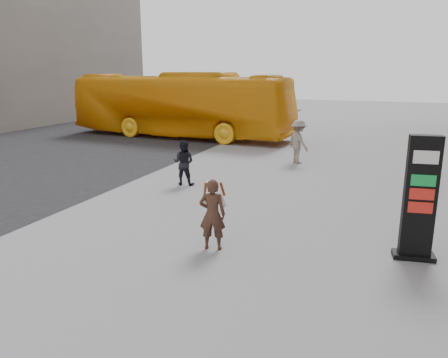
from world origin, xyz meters
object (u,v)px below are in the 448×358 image
(info_pylon, at_px, (420,199))
(pedestrian_c, at_px, (430,163))
(woman, at_px, (212,213))
(pedestrian_a, at_px, (184,162))
(pedestrian_b, at_px, (298,142))
(bus, at_px, (180,105))

(info_pylon, xyz_separation_m, pedestrian_c, (0.63, 6.49, -0.51))
(woman, xyz_separation_m, pedestrian_c, (4.69, 7.53, -0.04))
(pedestrian_a, xyz_separation_m, pedestrian_c, (7.69, 2.84, 0.00))
(woman, relative_size, pedestrian_a, 1.03)
(info_pylon, height_order, pedestrian_b, info_pylon)
(info_pylon, relative_size, bus, 0.20)
(info_pylon, distance_m, pedestrian_c, 6.54)
(bus, height_order, pedestrian_c, bus)
(bus, bearing_deg, pedestrian_c, -114.41)
(info_pylon, xyz_separation_m, woman, (-4.06, -1.04, -0.48))
(woman, distance_m, pedestrian_b, 9.56)
(bus, bearing_deg, woman, -146.86)
(pedestrian_b, height_order, pedestrian_c, pedestrian_b)
(pedestrian_a, bearing_deg, woman, 116.02)
(pedestrian_a, height_order, pedestrian_c, pedestrian_c)
(woman, xyz_separation_m, pedestrian_b, (-0.14, 9.55, 0.10))
(info_pylon, xyz_separation_m, bus, (-12.07, 13.39, 0.55))
(pedestrian_b, relative_size, pedestrian_c, 1.18)
(bus, bearing_deg, info_pylon, -133.86)
(pedestrian_a, bearing_deg, pedestrian_b, -127.06)
(pedestrian_a, xyz_separation_m, pedestrian_b, (2.86, 4.87, 0.14))
(woman, xyz_separation_m, pedestrian_a, (-3.00, 4.69, -0.04))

